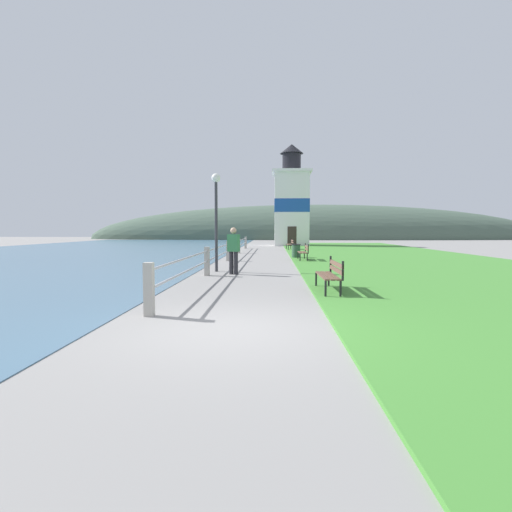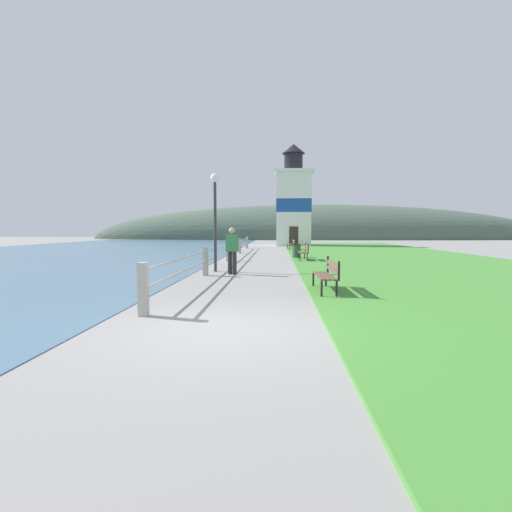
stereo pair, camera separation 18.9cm
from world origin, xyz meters
name	(u,v)px [view 1 (the left image)]	position (x,y,z in m)	size (l,w,h in m)	color
ground_plane	(229,330)	(0.00, 0.00, 0.00)	(160.00, 160.00, 0.00)	gray
grass_verge	(393,258)	(7.80, 16.89, 0.03)	(12.00, 50.66, 0.06)	#428433
water_strip	(26,257)	(-14.30, 16.89, 0.01)	(24.00, 81.06, 0.01)	#476B84
seawall_railing	(228,249)	(-1.70, 14.85, 0.63)	(0.18, 27.89, 1.07)	#A8A399
park_bench_near	(331,273)	(2.31, 4.07, 0.54)	(0.51, 1.91, 0.94)	brown
park_bench_midway	(304,251)	(2.43, 14.96, 0.54)	(0.48, 1.76, 0.94)	brown
park_bench_far	(291,244)	(2.20, 26.33, 0.54)	(0.59, 1.72, 0.94)	brown
lighthouse	(291,203)	(2.65, 35.51, 4.48)	(4.05, 4.05, 10.56)	white
person_strolling	(233,249)	(-0.76, 8.38, 0.97)	(0.49, 0.38, 1.79)	#28282D
trash_bin	(296,251)	(2.10, 16.82, 0.42)	(0.54, 0.54, 0.84)	#2D5138
lamp_post	(216,204)	(-1.55, 9.36, 2.74)	(0.36, 0.36, 3.96)	#333338
distant_hillside	(314,239)	(8.00, 63.78, 0.00)	(80.00, 16.00, 12.00)	#475B4C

